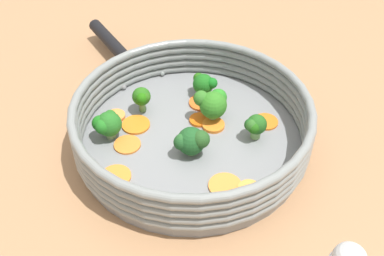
% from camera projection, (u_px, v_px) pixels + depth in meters
% --- Properties ---
extents(ground_plane, '(4.00, 4.00, 0.00)m').
position_uv_depth(ground_plane, '(192.00, 144.00, 0.68)').
color(ground_plane, '#A1744E').
extents(skillet, '(0.33, 0.33, 0.02)m').
position_uv_depth(skillet, '(192.00, 140.00, 0.67)').
color(skillet, gray).
rests_on(skillet, ground_plane).
extents(skillet_rim_wall, '(0.34, 0.34, 0.06)m').
position_uv_depth(skillet_rim_wall, '(192.00, 119.00, 0.64)').
color(skillet_rim_wall, gray).
rests_on(skillet_rim_wall, skillet).
extents(skillet_handle, '(0.17, 0.14, 0.02)m').
position_uv_depth(skillet_handle, '(116.00, 48.00, 0.82)').
color(skillet_handle, black).
rests_on(skillet_handle, skillet).
extents(skillet_rivet_left, '(0.01, 0.01, 0.01)m').
position_uv_depth(skillet_rivet_left, '(162.00, 74.00, 0.77)').
color(skillet_rivet_left, gray).
rests_on(skillet_rivet_left, skillet).
extents(skillet_rivet_right, '(0.01, 0.01, 0.01)m').
position_uv_depth(skillet_rivet_right, '(124.00, 87.00, 0.75)').
color(skillet_rivet_right, gray).
rests_on(skillet_rivet_right, skillet).
extents(carrot_slice_0, '(0.06, 0.06, 0.00)m').
position_uv_depth(carrot_slice_0, '(202.00, 103.00, 0.72)').
color(carrot_slice_0, orange).
rests_on(carrot_slice_0, skillet).
extents(carrot_slice_1, '(0.06, 0.06, 0.00)m').
position_uv_depth(carrot_slice_1, '(136.00, 125.00, 0.68)').
color(carrot_slice_1, orange).
rests_on(carrot_slice_1, skillet).
extents(carrot_slice_2, '(0.06, 0.06, 0.00)m').
position_uv_depth(carrot_slice_2, '(225.00, 186.00, 0.59)').
color(carrot_slice_2, orange).
rests_on(carrot_slice_2, skillet).
extents(carrot_slice_3, '(0.05, 0.05, 0.00)m').
position_uv_depth(carrot_slice_3, '(116.00, 176.00, 0.60)').
color(carrot_slice_3, orange).
rests_on(carrot_slice_3, skillet).
extents(carrot_slice_4, '(0.04, 0.04, 0.01)m').
position_uv_depth(carrot_slice_4, '(213.00, 125.00, 0.68)').
color(carrot_slice_4, orange).
rests_on(carrot_slice_4, skillet).
extents(carrot_slice_5, '(0.04, 0.04, 0.01)m').
position_uv_depth(carrot_slice_5, '(249.00, 190.00, 0.58)').
color(carrot_slice_5, '#F89D40').
rests_on(carrot_slice_5, skillet).
extents(carrot_slice_6, '(0.04, 0.04, 0.01)m').
position_uv_depth(carrot_slice_6, '(117.00, 114.00, 0.70)').
color(carrot_slice_6, '#F98E3F').
rests_on(carrot_slice_6, skillet).
extents(carrot_slice_7, '(0.04, 0.04, 0.00)m').
position_uv_depth(carrot_slice_7, '(197.00, 119.00, 0.69)').
color(carrot_slice_7, '#E05D10').
rests_on(carrot_slice_7, skillet).
extents(carrot_slice_8, '(0.05, 0.05, 0.00)m').
position_uv_depth(carrot_slice_8, '(266.00, 122.00, 0.69)').
color(carrot_slice_8, orange).
rests_on(carrot_slice_8, skillet).
extents(carrot_slice_9, '(0.05, 0.05, 0.00)m').
position_uv_depth(carrot_slice_9, '(127.00, 145.00, 0.65)').
color(carrot_slice_9, orange).
rests_on(carrot_slice_9, skillet).
extents(broccoli_floret_0, '(0.04, 0.03, 0.04)m').
position_uv_depth(broccoli_floret_0, '(203.00, 83.00, 0.72)').
color(broccoli_floret_0, '#7F9C57').
rests_on(broccoli_floret_0, skillet).
extents(broccoli_floret_1, '(0.03, 0.03, 0.04)m').
position_uv_depth(broccoli_floret_1, '(142.00, 97.00, 0.69)').
color(broccoli_floret_1, '#6B924B').
rests_on(broccoli_floret_1, skillet).
extents(broccoli_floret_2, '(0.05, 0.05, 0.05)m').
position_uv_depth(broccoli_floret_2, '(212.00, 103.00, 0.67)').
color(broccoli_floret_2, '#8BB265').
rests_on(broccoli_floret_2, skillet).
extents(broccoli_floret_3, '(0.03, 0.03, 0.04)m').
position_uv_depth(broccoli_floret_3, '(255.00, 126.00, 0.64)').
color(broccoli_floret_3, '#84B565').
rests_on(broccoli_floret_3, skillet).
extents(broccoli_floret_4, '(0.05, 0.04, 0.04)m').
position_uv_depth(broccoli_floret_4, '(191.00, 141.00, 0.62)').
color(broccoli_floret_4, '#6FA257').
rests_on(broccoli_floret_4, skillet).
extents(broccoli_floret_5, '(0.04, 0.04, 0.04)m').
position_uv_depth(broccoli_floret_5, '(107.00, 124.00, 0.65)').
color(broccoli_floret_5, '#8BAA6A').
rests_on(broccoli_floret_5, skillet).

